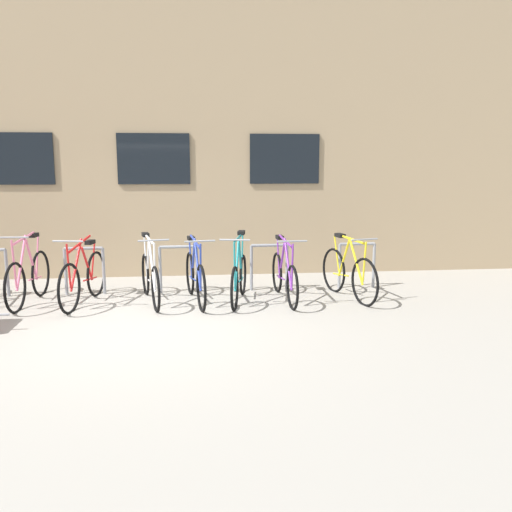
% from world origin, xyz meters
% --- Properties ---
extents(ground_plane, '(42.00, 42.00, 0.00)m').
position_xyz_m(ground_plane, '(0.00, 0.00, 0.00)').
color(ground_plane, '#9E998E').
extents(storefront_building, '(28.00, 6.82, 6.50)m').
position_xyz_m(storefront_building, '(0.00, 6.59, 3.25)').
color(storefront_building, tan).
rests_on(storefront_building, ground).
extents(bike_rack, '(6.65, 0.05, 0.78)m').
position_xyz_m(bike_rack, '(0.45, 1.90, 0.49)').
color(bike_rack, gray).
rests_on(bike_rack, ground).
extents(bicycle_white, '(0.55, 1.73, 1.05)m').
position_xyz_m(bicycle_white, '(0.04, 1.31, 0.38)').
color(bicycle_white, black).
rests_on(bicycle_white, ground).
extents(bicycle_yellow, '(0.55, 1.66, 1.02)m').
position_xyz_m(bicycle_yellow, '(3.12, 1.24, 0.40)').
color(bicycle_yellow, black).
rests_on(bicycle_yellow, ground).
extents(bicycle_purple, '(0.44, 1.77, 1.02)m').
position_xyz_m(bicycle_purple, '(2.10, 1.24, 0.37)').
color(bicycle_purple, black).
rests_on(bicycle_purple, ground).
extents(bicycle_blue, '(0.46, 1.77, 1.04)m').
position_xyz_m(bicycle_blue, '(0.73, 1.27, 0.38)').
color(bicycle_blue, black).
rests_on(bicycle_blue, ground).
extents(bicycle_red, '(0.48, 1.73, 1.05)m').
position_xyz_m(bicycle_red, '(-0.95, 1.33, 0.39)').
color(bicycle_red, black).
rests_on(bicycle_red, ground).
extents(bicycle_pink, '(0.44, 1.75, 1.10)m').
position_xyz_m(bicycle_pink, '(-1.78, 1.44, 0.40)').
color(bicycle_pink, black).
rests_on(bicycle_pink, ground).
extents(bicycle_teal, '(0.49, 1.62, 1.07)m').
position_xyz_m(bicycle_teal, '(1.39, 1.21, 0.38)').
color(bicycle_teal, black).
rests_on(bicycle_teal, ground).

